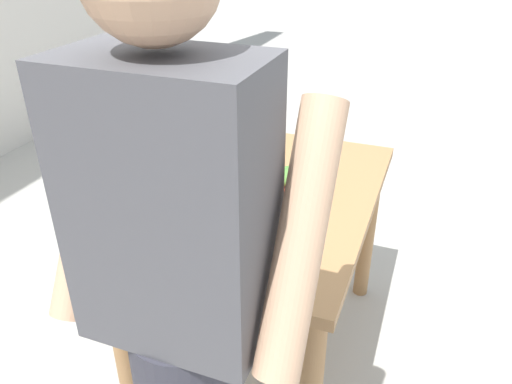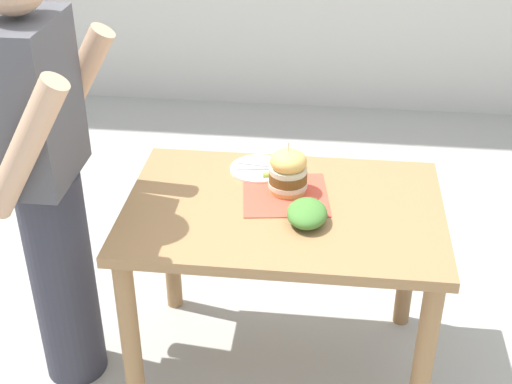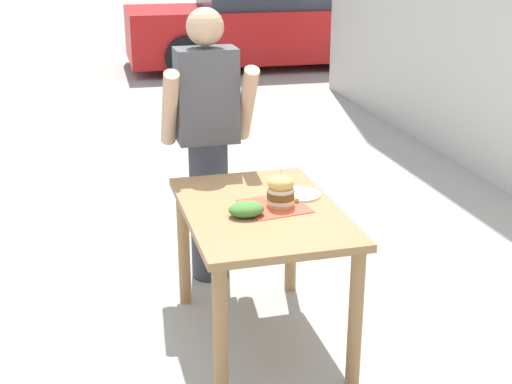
{
  "view_description": "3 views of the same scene",
  "coord_description": "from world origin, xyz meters",
  "px_view_note": "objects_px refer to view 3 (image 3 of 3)",
  "views": [
    {
      "loc": [
        -0.53,
        1.51,
        1.64
      ],
      "look_at": [
        0.0,
        0.1,
        0.82
      ],
      "focal_mm": 35.0,
      "sensor_mm": 36.0,
      "label": 1
    },
    {
      "loc": [
        -2.17,
        -0.15,
        2.12
      ],
      "look_at": [
        0.0,
        0.1,
        0.82
      ],
      "focal_mm": 50.0,
      "sensor_mm": 36.0,
      "label": 2
    },
    {
      "loc": [
        -0.89,
        -3.26,
        2.1
      ],
      "look_at": [
        0.0,
        0.1,
        0.82
      ],
      "focal_mm": 50.0,
      "sensor_mm": 36.0,
      "label": 3
    }
  ],
  "objects_px": {
    "patio_table": "(261,231)",
    "side_plate_with_forks": "(300,194)",
    "parked_car_near_curb": "(262,21)",
    "pickle_spear": "(293,198)",
    "sandwich": "(281,191)",
    "side_salad": "(246,209)",
    "diner_across_table": "(208,144)"
  },
  "relations": [
    {
      "from": "patio_table",
      "to": "side_plate_with_forks",
      "type": "bearing_deg",
      "value": 25.74
    },
    {
      "from": "side_plate_with_forks",
      "to": "parked_car_near_curb",
      "type": "xyz_separation_m",
      "value": [
        1.93,
        7.9,
        -0.05
      ]
    },
    {
      "from": "pickle_spear",
      "to": "side_plate_with_forks",
      "type": "distance_m",
      "value": 0.09
    },
    {
      "from": "sandwich",
      "to": "pickle_spear",
      "type": "bearing_deg",
      "value": 33.6
    },
    {
      "from": "patio_table",
      "to": "side_salad",
      "type": "height_order",
      "value": "side_salad"
    },
    {
      "from": "side_salad",
      "to": "parked_car_near_curb",
      "type": "relative_size",
      "value": 0.04
    },
    {
      "from": "side_plate_with_forks",
      "to": "parked_car_near_curb",
      "type": "bearing_deg",
      "value": 76.23
    },
    {
      "from": "sandwich",
      "to": "pickle_spear",
      "type": "xyz_separation_m",
      "value": [
        0.09,
        0.06,
        -0.07
      ]
    },
    {
      "from": "pickle_spear",
      "to": "parked_car_near_curb",
      "type": "relative_size",
      "value": 0.02
    },
    {
      "from": "pickle_spear",
      "to": "diner_across_table",
      "type": "relative_size",
      "value": 0.05
    },
    {
      "from": "parked_car_near_curb",
      "to": "pickle_spear",
      "type": "bearing_deg",
      "value": -104.06
    },
    {
      "from": "diner_across_table",
      "to": "sandwich",
      "type": "bearing_deg",
      "value": -75.63
    },
    {
      "from": "side_plate_with_forks",
      "to": "diner_across_table",
      "type": "distance_m",
      "value": 0.8
    },
    {
      "from": "sandwich",
      "to": "parked_car_near_curb",
      "type": "xyz_separation_m",
      "value": [
        2.08,
        8.02,
        -0.13
      ]
    },
    {
      "from": "side_plate_with_forks",
      "to": "side_salad",
      "type": "xyz_separation_m",
      "value": [
        -0.35,
        -0.21,
        0.03
      ]
    },
    {
      "from": "sandwich",
      "to": "parked_car_near_curb",
      "type": "relative_size",
      "value": 0.05
    },
    {
      "from": "sandwich",
      "to": "side_plate_with_forks",
      "type": "relative_size",
      "value": 0.91
    },
    {
      "from": "patio_table",
      "to": "parked_car_near_curb",
      "type": "height_order",
      "value": "parked_car_near_curb"
    },
    {
      "from": "patio_table",
      "to": "pickle_spear",
      "type": "height_order",
      "value": "pickle_spear"
    },
    {
      "from": "side_plate_with_forks",
      "to": "side_salad",
      "type": "relative_size",
      "value": 1.22
    },
    {
      "from": "sandwich",
      "to": "side_plate_with_forks",
      "type": "bearing_deg",
      "value": 40.73
    },
    {
      "from": "patio_table",
      "to": "side_salad",
      "type": "bearing_deg",
      "value": -138.21
    },
    {
      "from": "sandwich",
      "to": "side_salad",
      "type": "height_order",
      "value": "sandwich"
    },
    {
      "from": "side_plate_with_forks",
      "to": "pickle_spear",
      "type": "bearing_deg",
      "value": -130.97
    },
    {
      "from": "diner_across_table",
      "to": "pickle_spear",
      "type": "bearing_deg",
      "value": -68.76
    },
    {
      "from": "patio_table",
      "to": "side_plate_with_forks",
      "type": "distance_m",
      "value": 0.31
    },
    {
      "from": "sandwich",
      "to": "pickle_spear",
      "type": "height_order",
      "value": "sandwich"
    },
    {
      "from": "side_salad",
      "to": "pickle_spear",
      "type": "bearing_deg",
      "value": 25.91
    },
    {
      "from": "side_plate_with_forks",
      "to": "patio_table",
      "type": "bearing_deg",
      "value": -154.26
    },
    {
      "from": "patio_table",
      "to": "side_salad",
      "type": "distance_m",
      "value": 0.21
    },
    {
      "from": "patio_table",
      "to": "sandwich",
      "type": "bearing_deg",
      "value": -3.67
    },
    {
      "from": "sandwich",
      "to": "pickle_spear",
      "type": "relative_size",
      "value": 2.31
    }
  ]
}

